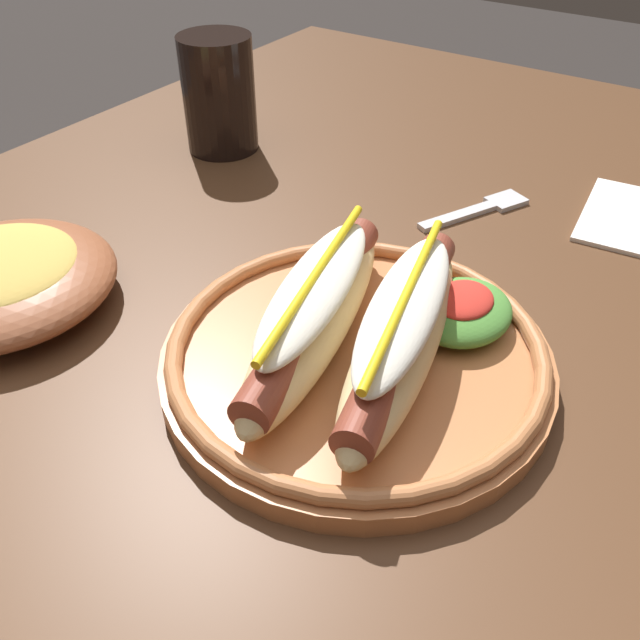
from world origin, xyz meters
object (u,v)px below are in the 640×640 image
Objects in this scene: side_bowl at (1,278)px; soda_cup at (219,94)px; hot_dog_plate at (362,339)px; fork at (481,209)px.

soda_cup is at bearing 8.98° from side_bowl.
soda_cup is 0.70× the size of side_bowl.
hot_dog_plate is at bearing -125.34° from soda_cup.
soda_cup is (0.22, 0.31, 0.03)m from hot_dog_plate.
soda_cup is (-0.03, 0.30, 0.06)m from fork.
fork is at bearing -84.66° from soda_cup.
hot_dog_plate is at bearing -71.05° from side_bowl.
fork is at bearing -35.79° from side_bowl.
hot_dog_plate is 2.22× the size of soda_cup.
soda_cup reaches higher than hot_dog_plate.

